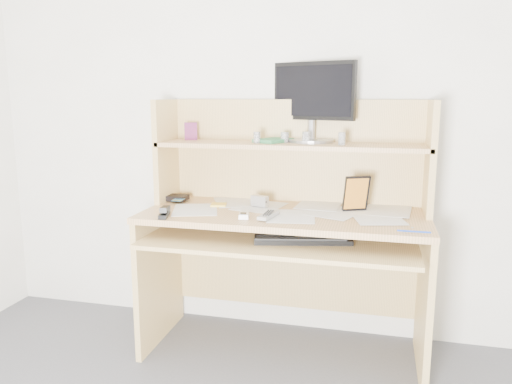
% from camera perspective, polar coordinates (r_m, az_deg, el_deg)
% --- Properties ---
extents(back_wall, '(3.60, 0.04, 2.50)m').
position_cam_1_polar(back_wall, '(2.73, 4.63, 9.45)').
color(back_wall, white).
rests_on(back_wall, floor).
extents(desk, '(1.40, 0.70, 1.30)m').
position_cam_1_polar(desk, '(2.57, 3.57, -3.15)').
color(desk, tan).
rests_on(desk, floor).
extents(paper_clutter, '(1.32, 0.54, 0.01)m').
position_cam_1_polar(paper_clutter, '(2.48, 3.25, -2.27)').
color(paper_clutter, silver).
rests_on(paper_clutter, desk).
extents(keyboard, '(0.47, 0.25, 0.03)m').
position_cam_1_polar(keyboard, '(2.35, 5.35, -5.24)').
color(keyboard, black).
rests_on(keyboard, desk).
extents(tv_remote, '(0.08, 0.17, 0.02)m').
position_cam_1_polar(tv_remote, '(2.36, 1.43, -2.67)').
color(tv_remote, gray).
rests_on(tv_remote, paper_clutter).
extents(flip_phone, '(0.06, 0.09, 0.02)m').
position_cam_1_polar(flip_phone, '(2.36, -1.39, -2.59)').
color(flip_phone, silver).
rests_on(flip_phone, paper_clutter).
extents(stapler, '(0.07, 0.15, 0.04)m').
position_cam_1_polar(stapler, '(2.42, -10.45, -2.15)').
color(stapler, black).
rests_on(stapler, paper_clutter).
extents(wallet, '(0.11, 0.09, 0.03)m').
position_cam_1_polar(wallet, '(2.77, -8.98, -0.65)').
color(wallet, black).
rests_on(wallet, paper_clutter).
extents(sticky_note_pad, '(0.09, 0.09, 0.01)m').
position_cam_1_polar(sticky_note_pad, '(2.63, -4.30, -1.47)').
color(sticky_note_pad, yellow).
rests_on(sticky_note_pad, desk).
extents(digital_camera, '(0.10, 0.06, 0.06)m').
position_cam_1_polar(digital_camera, '(2.58, 0.43, -1.02)').
color(digital_camera, '#AFB0B2').
rests_on(digital_camera, paper_clutter).
extents(game_case, '(0.12, 0.07, 0.18)m').
position_cam_1_polar(game_case, '(2.51, 11.39, -0.16)').
color(game_case, black).
rests_on(game_case, paper_clutter).
extents(blue_pen, '(0.14, 0.01, 0.01)m').
position_cam_1_polar(blue_pen, '(2.19, 17.60, -4.33)').
color(blue_pen, '#173BB2').
rests_on(blue_pen, paper_clutter).
extents(card_box, '(0.07, 0.04, 0.10)m').
position_cam_1_polar(card_box, '(2.77, -7.46, 6.90)').
color(card_box, maroon).
rests_on(card_box, desk).
extents(shelf_book, '(0.20, 0.22, 0.02)m').
position_cam_1_polar(shelf_book, '(2.62, 1.98, 5.91)').
color(shelf_book, '#358557').
rests_on(shelf_book, desk).
extents(chip_stack_a, '(0.05, 0.05, 0.06)m').
position_cam_1_polar(chip_stack_a, '(2.56, 5.77, 6.21)').
color(chip_stack_a, black).
rests_on(chip_stack_a, desk).
extents(chip_stack_b, '(0.05, 0.05, 0.06)m').
position_cam_1_polar(chip_stack_b, '(2.56, 0.11, 6.25)').
color(chip_stack_b, white).
rests_on(chip_stack_b, desk).
extents(chip_stack_c, '(0.05, 0.05, 0.05)m').
position_cam_1_polar(chip_stack_c, '(2.60, 3.29, 6.26)').
color(chip_stack_c, black).
rests_on(chip_stack_c, desk).
extents(chip_stack_d, '(0.04, 0.04, 0.06)m').
position_cam_1_polar(chip_stack_d, '(2.50, 9.78, 6.03)').
color(chip_stack_d, white).
rests_on(chip_stack_d, desk).
extents(monitor, '(0.46, 0.25, 0.41)m').
position_cam_1_polar(monitor, '(2.65, 6.46, 10.46)').
color(monitor, '#9B9BA0').
rests_on(monitor, desk).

